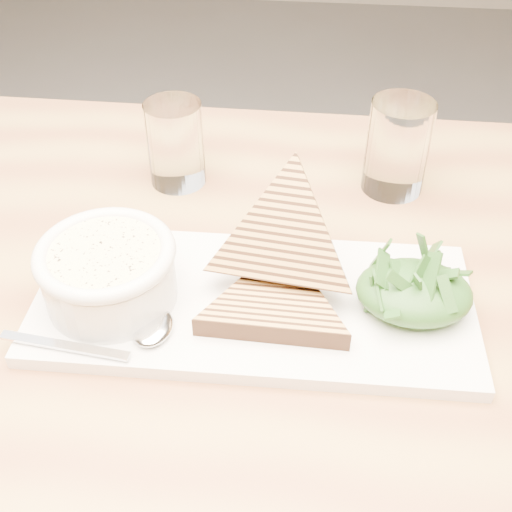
# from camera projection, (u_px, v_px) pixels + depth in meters

# --- Properties ---
(table_top) EXTENTS (1.32, 0.88, 0.04)m
(table_top) POSITION_uv_depth(u_px,v_px,m) (140.00, 342.00, 0.62)
(table_top) COLOR #A68043
(table_top) RESTS_ON ground
(platter) EXTENTS (0.42, 0.20, 0.01)m
(platter) POSITION_uv_depth(u_px,v_px,m) (254.00, 303.00, 0.62)
(platter) COLOR white
(platter) RESTS_ON table_top
(soup_bowl) EXTENTS (0.12, 0.12, 0.05)m
(soup_bowl) POSITION_uv_depth(u_px,v_px,m) (110.00, 278.00, 0.60)
(soup_bowl) COLOR white
(soup_bowl) RESTS_ON platter
(soup) EXTENTS (0.10, 0.10, 0.01)m
(soup) POSITION_uv_depth(u_px,v_px,m) (105.00, 255.00, 0.58)
(soup) COLOR #FEEEA9
(soup) RESTS_ON soup_bowl
(bowl_rim) EXTENTS (0.13, 0.13, 0.01)m
(bowl_rim) POSITION_uv_depth(u_px,v_px,m) (105.00, 253.00, 0.58)
(bowl_rim) COLOR white
(bowl_rim) RESTS_ON soup_bowl
(sandwich_flat) EXTENTS (0.17, 0.17, 0.02)m
(sandwich_flat) POSITION_uv_depth(u_px,v_px,m) (275.00, 303.00, 0.60)
(sandwich_flat) COLOR #C08D46
(sandwich_flat) RESTS_ON platter
(sandwich_lean) EXTENTS (0.18, 0.19, 0.18)m
(sandwich_lean) POSITION_uv_depth(u_px,v_px,m) (284.00, 239.00, 0.60)
(sandwich_lean) COLOR #C08D46
(sandwich_lean) RESTS_ON sandwich_flat
(salad_base) EXTENTS (0.11, 0.08, 0.04)m
(salad_base) POSITION_uv_depth(u_px,v_px,m) (414.00, 292.00, 0.59)
(salad_base) COLOR black
(salad_base) RESTS_ON platter
(arugula_pile) EXTENTS (0.11, 0.10, 0.05)m
(arugula_pile) POSITION_uv_depth(u_px,v_px,m) (415.00, 287.00, 0.59)
(arugula_pile) COLOR #3C712B
(arugula_pile) RESTS_ON platter
(spoon_bowl) EXTENTS (0.04, 0.05, 0.01)m
(spoon_bowl) POSITION_uv_depth(u_px,v_px,m) (153.00, 327.00, 0.58)
(spoon_bowl) COLOR silver
(spoon_bowl) RESTS_ON platter
(spoon_handle) EXTENTS (0.12, 0.02, 0.00)m
(spoon_handle) POSITION_uv_depth(u_px,v_px,m) (64.00, 346.00, 0.56)
(spoon_handle) COLOR silver
(spoon_handle) RESTS_ON platter
(glass_near) EXTENTS (0.07, 0.07, 0.10)m
(glass_near) POSITION_uv_depth(u_px,v_px,m) (176.00, 144.00, 0.76)
(glass_near) COLOR white
(glass_near) RESTS_ON table_top
(glass_far) EXTENTS (0.07, 0.07, 0.11)m
(glass_far) POSITION_uv_depth(u_px,v_px,m) (397.00, 147.00, 0.75)
(glass_far) COLOR white
(glass_far) RESTS_ON table_top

